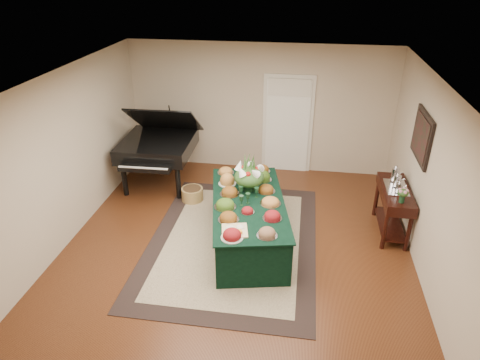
% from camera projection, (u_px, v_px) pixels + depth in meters
% --- Properties ---
extents(ground, '(6.00, 6.00, 0.00)m').
position_uv_depth(ground, '(237.00, 246.00, 6.95)').
color(ground, black).
rests_on(ground, ground).
extents(area_rug, '(2.70, 3.78, 0.01)m').
position_uv_depth(area_rug, '(233.00, 241.00, 7.06)').
color(area_rug, black).
rests_on(area_rug, ground).
extents(kitchen_doorway, '(1.05, 0.07, 2.10)m').
position_uv_depth(kitchen_doorway, '(287.00, 125.00, 9.00)').
color(kitchen_doorway, silver).
rests_on(kitchen_doorway, ground).
extents(buffet_table, '(1.58, 2.55, 0.76)m').
position_uv_depth(buffet_table, '(248.00, 221.00, 6.89)').
color(buffet_table, black).
rests_on(buffet_table, ground).
extents(food_platters, '(1.24, 2.39, 0.15)m').
position_uv_depth(food_platters, '(246.00, 195.00, 6.78)').
color(food_platters, silver).
rests_on(food_platters, buffet_table).
extents(cutting_board, '(0.42, 0.42, 0.10)m').
position_uv_depth(cutting_board, '(235.00, 229.00, 5.98)').
color(cutting_board, tan).
rests_on(cutting_board, buffet_table).
extents(green_goblets, '(0.33, 0.37, 0.18)m').
position_uv_depth(green_goblets, '(247.00, 195.00, 6.69)').
color(green_goblets, '#14331B').
rests_on(green_goblets, buffet_table).
extents(floral_centerpiece, '(0.51, 0.51, 0.51)m').
position_uv_depth(floral_centerpiece, '(249.00, 174.00, 6.91)').
color(floral_centerpiece, '#14331B').
rests_on(floral_centerpiece, buffet_table).
extents(grand_piano, '(1.51, 1.70, 1.70)m').
position_uv_depth(grand_piano, '(158.00, 145.00, 8.50)').
color(grand_piano, black).
rests_on(grand_piano, ground).
extents(wicker_basket, '(0.41, 0.41, 0.26)m').
position_uv_depth(wicker_basket, '(192.00, 194.00, 8.20)').
color(wicker_basket, olive).
rests_on(wicker_basket, ground).
extents(mahogany_sideboard, '(0.45, 1.22, 0.83)m').
position_uv_depth(mahogany_sideboard, '(394.00, 199.00, 7.02)').
color(mahogany_sideboard, black).
rests_on(mahogany_sideboard, ground).
extents(tea_service, '(0.34, 0.58, 0.30)m').
position_uv_depth(tea_service, '(397.00, 181.00, 6.94)').
color(tea_service, silver).
rests_on(tea_service, mahogany_sideboard).
extents(pink_bouquet, '(0.19, 0.19, 0.24)m').
position_uv_depth(pink_bouquet, '(403.00, 193.00, 6.48)').
color(pink_bouquet, '#14331B').
rests_on(pink_bouquet, mahogany_sideboard).
extents(wall_painting, '(0.05, 0.95, 0.75)m').
position_uv_depth(wall_painting, '(422.00, 137.00, 6.48)').
color(wall_painting, black).
rests_on(wall_painting, ground).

